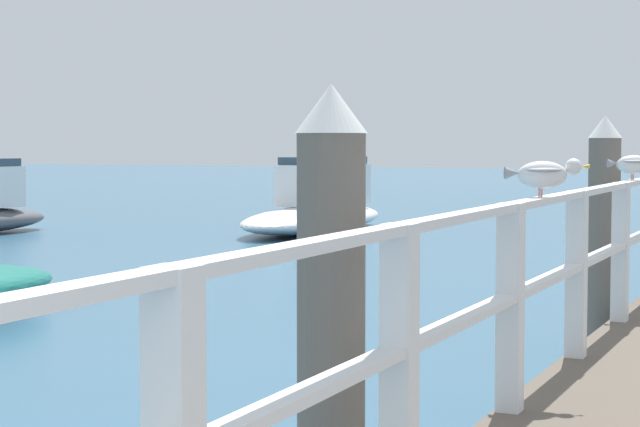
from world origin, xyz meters
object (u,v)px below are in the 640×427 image
seagull_foreground (544,173)px  dock_piling_near (331,337)px  dock_piling_far (604,232)px  boat_2 (317,207)px  seagull_background (635,163)px

seagull_foreground → dock_piling_near: bearing=-39.1°
dock_piling_near → seagull_foreground: dock_piling_near is taller
dock_piling_far → dock_piling_near: bearing=-90.0°
seagull_foreground → dock_piling_far: bearing=157.1°
dock_piling_near → boat_2: 19.24m
dock_piling_near → boat_2: dock_piling_near is taller
dock_piling_far → seagull_foreground: (0.39, -3.97, 0.62)m
seagull_background → dock_piling_far: bearing=-179.3°
dock_piling_near → dock_piling_far: same height
seagull_foreground → seagull_background: bearing=151.6°
dock_piling_far → seagull_background: 1.10m
seagull_foreground → seagull_background: (0.00, 3.15, 0.00)m
seagull_background → seagull_foreground: bearing=-24.6°
dock_piling_far → boat_2: (-7.95, 11.48, -0.54)m
dock_piling_near → boat_2: (-7.95, 17.51, -0.54)m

